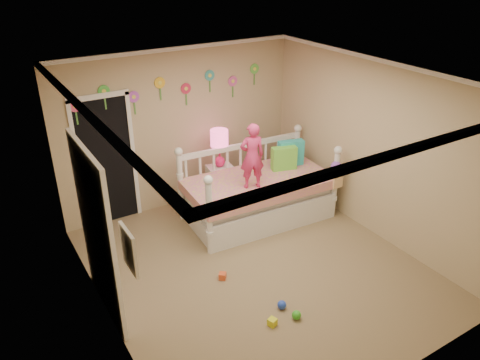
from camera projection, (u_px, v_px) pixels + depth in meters
floor at (257, 267)px, 6.39m from camera, size 4.00×4.50×0.01m
ceiling at (261, 78)px, 5.23m from camera, size 4.00×4.50×0.01m
back_wall at (181, 129)px, 7.52m from camera, size 4.00×0.01×2.60m
left_wall at (99, 228)px, 4.87m from camera, size 0.01×4.50×2.60m
right_wall at (374, 149)px, 6.75m from camera, size 0.01×4.50×2.60m
crown_molding at (261, 81)px, 5.24m from camera, size 4.00×4.50×0.06m
daybed at (258, 183)px, 7.31m from camera, size 2.37×1.38×1.24m
pillow_turquoise at (291, 153)px, 7.65m from camera, size 0.44×0.25×0.42m
pillow_lime at (284, 158)px, 7.50m from camera, size 0.42×0.25×0.38m
child at (252, 156)px, 6.80m from camera, size 0.42×0.34×1.00m
nightstand at (220, 185)px, 7.85m from camera, size 0.45×0.37×0.68m
table_lamp at (219, 143)px, 7.51m from camera, size 0.29×0.29×0.63m
closet_doorway at (107, 161)px, 7.04m from camera, size 0.90×0.04×2.07m
flower_decals at (173, 91)px, 7.19m from camera, size 3.40×0.02×0.50m
mirror_closet at (97, 234)px, 5.23m from camera, size 0.07×1.30×2.10m
wall_picture at (129, 250)px, 4.09m from camera, size 0.05×0.34×0.42m
hanging_bag at (336, 176)px, 7.22m from camera, size 0.20×0.16×0.36m
toy_scatter at (270, 290)px, 5.88m from camera, size 1.19×1.49×0.11m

